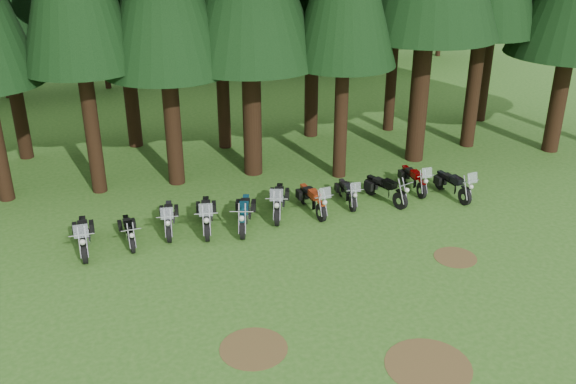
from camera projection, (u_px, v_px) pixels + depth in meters
name	position (u px, v px, depth m)	size (l,w,h in m)	color
ground	(333.00, 289.00, 19.27)	(120.00, 120.00, 0.00)	#295718
decid_3	(105.00, 14.00, 37.84)	(6.12, 5.95, 7.65)	black
decid_4	(206.00, 8.00, 40.69)	(5.93, 5.76, 7.41)	black
dirt_patch_0	(254.00, 348.00, 16.70)	(1.80, 1.80, 0.01)	#4C3D1E
dirt_patch_1	(455.00, 257.00, 20.95)	(1.40, 1.40, 0.01)	#4C3D1E
dirt_patch_2	(428.00, 366.00, 16.08)	(2.20, 2.20, 0.01)	#4C3D1E
motorcycle_0	(84.00, 237.00, 21.16)	(0.45, 2.41, 1.52)	black
motorcycle_1	(129.00, 232.00, 21.68)	(0.31, 1.98, 0.81)	black
motorcycle_2	(169.00, 219.00, 22.41)	(0.62, 2.27, 1.43)	black
motorcycle_3	(207.00, 216.00, 22.53)	(0.74, 2.46, 1.54)	black
motorcycle_4	(244.00, 214.00, 22.70)	(0.91, 2.34, 0.98)	black
motorcycle_5	(279.00, 202.00, 23.58)	(1.15, 2.42, 1.56)	black
motorcycle_6	(313.00, 200.00, 23.79)	(0.49, 2.31, 1.45)	black
motorcycle_7	(347.00, 193.00, 24.50)	(0.46, 2.04, 1.28)	black
motorcycle_8	(385.00, 190.00, 24.65)	(0.86, 2.23, 0.94)	black
motorcycle_9	(414.00, 180.00, 25.59)	(0.43, 2.21, 1.39)	black
motorcycle_10	(453.00, 186.00, 25.04)	(0.52, 2.28, 1.43)	black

